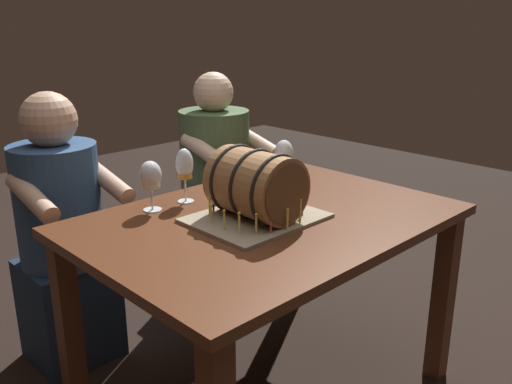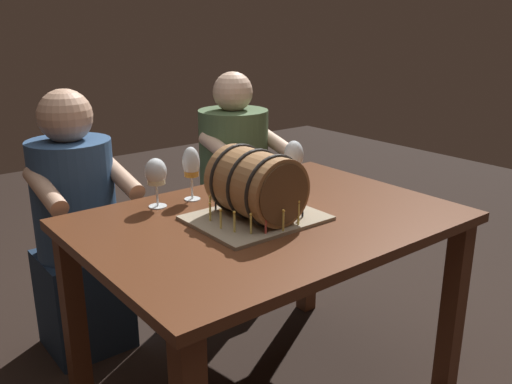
# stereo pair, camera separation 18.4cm
# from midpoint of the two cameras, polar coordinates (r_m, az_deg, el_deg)

# --- Properties ---
(dining_table) EXTENTS (1.29, 0.92, 0.74)m
(dining_table) POSITION_cam_midpoint_polar(r_m,az_deg,el_deg) (1.95, -1.53, -5.58)
(dining_table) COLOR #562D19
(dining_table) RESTS_ON ground
(barrel_cake) EXTENTS (0.43, 0.35, 0.25)m
(barrel_cake) POSITION_cam_midpoint_polar(r_m,az_deg,el_deg) (1.84, -2.87, 0.42)
(barrel_cake) COLOR gray
(barrel_cake) RESTS_ON dining_table
(wine_glass_empty) EXTENTS (0.08, 0.08, 0.20)m
(wine_glass_empty) POSITION_cam_midpoint_polar(r_m,az_deg,el_deg) (2.20, 0.53, 3.87)
(wine_glass_empty) COLOR white
(wine_glass_empty) RESTS_ON dining_table
(wine_glass_white) EXTENTS (0.08, 0.08, 0.18)m
(wine_glass_white) POSITION_cam_midpoint_polar(r_m,az_deg,el_deg) (1.98, -13.59, 1.49)
(wine_glass_white) COLOR white
(wine_glass_white) RESTS_ON dining_table
(wine_glass_rose) EXTENTS (0.07, 0.07, 0.18)m
(wine_glass_rose) POSITION_cam_midpoint_polar(r_m,az_deg,el_deg) (2.13, -4.93, 2.95)
(wine_glass_rose) COLOR white
(wine_glass_rose) RESTS_ON dining_table
(wine_glass_amber) EXTENTS (0.07, 0.07, 0.21)m
(wine_glass_amber) POSITION_cam_midpoint_polar(r_m,az_deg,el_deg) (2.05, -10.06, 2.58)
(wine_glass_amber) COLOR white
(wine_glass_amber) RESTS_ON dining_table
(person_seated_left) EXTENTS (0.37, 0.46, 1.14)m
(person_seated_left) POSITION_cam_midpoint_polar(r_m,az_deg,el_deg) (2.40, -21.61, -4.96)
(person_seated_left) COLOR #1B2D46
(person_seated_left) RESTS_ON ground
(person_seated_right) EXTENTS (0.40, 0.48, 1.16)m
(person_seated_right) POSITION_cam_midpoint_polar(r_m,az_deg,el_deg) (2.79, -6.08, -0.48)
(person_seated_right) COLOR #2A3A24
(person_seated_right) RESTS_ON ground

